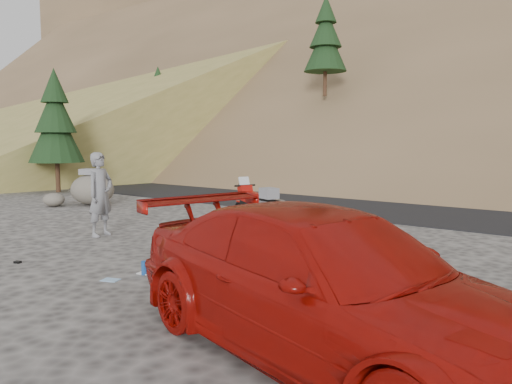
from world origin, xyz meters
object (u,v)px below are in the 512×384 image
(man, at_px, (102,236))
(motorcycle, at_px, (258,208))
(boulder, at_px, (92,189))
(red_car, at_px, (325,355))

(man, bearing_deg, motorcycle, -49.77)
(motorcycle, bearing_deg, boulder, -161.69)
(red_car, bearing_deg, man, 85.76)
(man, xyz_separation_m, red_car, (7.10, -2.33, 0.00))
(red_car, relative_size, boulder, 2.66)
(motorcycle, relative_size, man, 1.07)
(man, distance_m, boulder, 5.81)
(red_car, height_order, boulder, boulder)
(motorcycle, xyz_separation_m, boulder, (-7.16, 0.26, -0.01))
(motorcycle, xyz_separation_m, red_car, (4.85, -5.12, -0.53))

